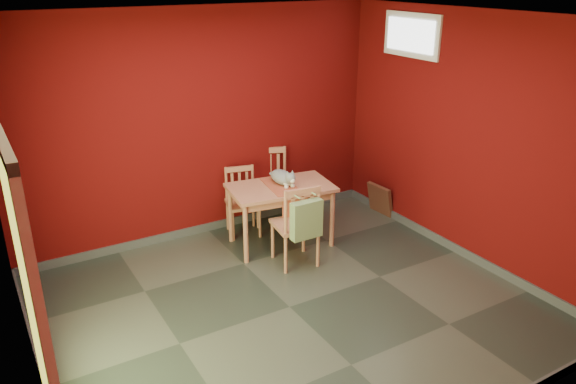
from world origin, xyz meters
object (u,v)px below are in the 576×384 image
chair_far_left (242,200)px  tote_bag (306,219)px  cat (282,175)px  chair_near (297,224)px  picture_frame (380,199)px  dining_table (281,193)px  chair_far_right (271,185)px

chair_far_left → tote_bag: tote_bag is taller
tote_bag → cat: (0.17, 0.80, 0.21)m
chair_near → chair_far_left: bearing=98.2°
chair_near → picture_frame: size_ratio=2.32×
chair_far_left → chair_near: size_ratio=0.87×
tote_bag → picture_frame: 1.94m
chair_far_left → cat: (0.30, -0.45, 0.42)m
dining_table → chair_far_right: size_ratio=1.33×
chair_far_left → picture_frame: bearing=-13.1°
cat → picture_frame: (1.52, 0.03, -0.64)m
tote_bag → cat: bearing=77.8°
chair_far_right → chair_near: bearing=-106.1°
dining_table → cat: 0.22m
dining_table → chair_near: chair_near is taller
dining_table → cat: (0.05, 0.06, 0.20)m
chair_far_right → cat: cat is taller
chair_far_right → picture_frame: (1.34, -0.57, -0.28)m
chair_far_right → chair_near: size_ratio=0.99×
dining_table → tote_bag: 0.75m
dining_table → tote_bag: bearing=-99.2°
dining_table → chair_far_right: chair_far_right is taller
dining_table → picture_frame: (1.58, 0.09, -0.44)m
chair_near → picture_frame: (1.68, 0.61, -0.29)m
chair_far_left → dining_table: bearing=-64.3°
chair_far_left → picture_frame: (1.83, -0.43, -0.22)m
cat → chair_far_right: bearing=99.5°
tote_bag → chair_far_left: bearing=95.8°
chair_far_right → tote_bag: bearing=-104.4°
chair_far_left → chair_near: 1.04m
chair_far_right → picture_frame: size_ratio=2.30×
chair_far_left → picture_frame: chair_far_left is taller
chair_near → tote_bag: (-0.02, -0.22, 0.14)m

